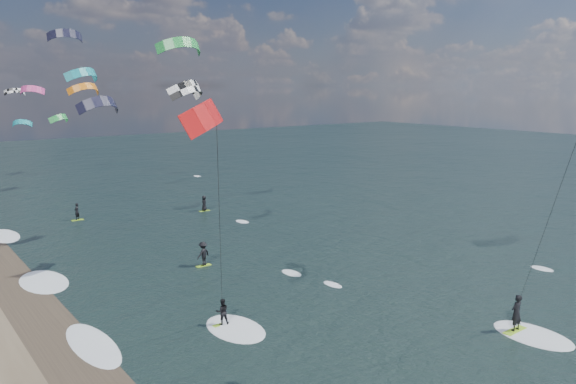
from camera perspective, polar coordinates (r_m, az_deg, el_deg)
kitesurfer_near_b at (r=24.10m, az=-6.65°, el=-0.99°), size 6.54×9.00×12.77m
far_kitesurfers at (r=47.51m, az=-11.01°, el=-3.69°), size 12.65×20.21×1.77m
bg_kite_field at (r=66.62m, az=-20.66°, el=10.09°), size 11.82×72.36×11.86m
shoreline_surf at (r=29.95m, az=-19.11°, el=-14.63°), size 2.40×79.40×0.11m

